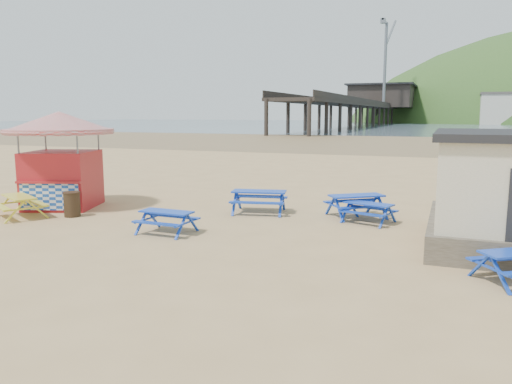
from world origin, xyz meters
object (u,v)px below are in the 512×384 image
at_px(picnic_table_blue_a, 259,202).
at_px(ice_cream_kiosk, 61,147).
at_px(picnic_table_yellow, 20,207).
at_px(litter_bin, 72,204).
at_px(picnic_table_blue_b, 368,213).

distance_m(picnic_table_blue_a, ice_cream_kiosk, 7.97).
bearing_deg(picnic_table_yellow, ice_cream_kiosk, 117.04).
distance_m(ice_cream_kiosk, litter_bin, 2.81).
bearing_deg(picnic_table_blue_b, litter_bin, -147.30).
height_order(picnic_table_yellow, litter_bin, litter_bin).
bearing_deg(ice_cream_kiosk, picnic_table_blue_a, -6.29).
relative_size(ice_cream_kiosk, litter_bin, 5.98).
bearing_deg(picnic_table_yellow, litter_bin, 53.90).
xyz_separation_m(picnic_table_blue_b, litter_bin, (-9.98, -2.80, 0.11)).
xyz_separation_m(picnic_table_blue_b, picnic_table_yellow, (-11.62, -3.58, 0.05)).
bearing_deg(picnic_table_blue_a, ice_cream_kiosk, -179.37).
bearing_deg(picnic_table_blue_b, picnic_table_yellow, -145.82).
xyz_separation_m(picnic_table_yellow, ice_cream_kiosk, (0.05, 2.12, 1.96)).
height_order(picnic_table_blue_b, litter_bin, litter_bin).
height_order(picnic_table_blue_a, picnic_table_blue_b, picnic_table_blue_a).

